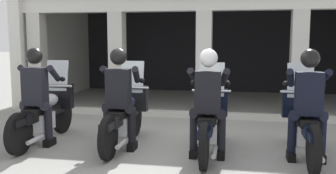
% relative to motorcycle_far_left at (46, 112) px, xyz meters
% --- Properties ---
extents(ground_plane, '(80.00, 80.00, 0.00)m').
position_rel_motorcycle_far_left_xyz_m(ground_plane, '(2.07, 3.11, -0.50)').
color(ground_plane, gray).
extents(station_building, '(9.44, 4.55, 2.96)m').
position_rel_motorcycle_far_left_xyz_m(station_building, '(2.40, 5.14, 1.38)').
color(station_building, black).
rests_on(station_building, ground).
extents(kerb_strip, '(8.94, 0.24, 0.12)m').
position_rel_motorcycle_far_left_xyz_m(kerb_strip, '(2.40, 2.41, -0.44)').
color(kerb_strip, '#B7B5AD').
rests_on(kerb_strip, ground).
extents(motorcycle_far_left, '(0.62, 2.04, 1.35)m').
position_rel_motorcycle_far_left_xyz_m(motorcycle_far_left, '(0.00, 0.00, 0.00)').
color(motorcycle_far_left, black).
rests_on(motorcycle_far_left, ground).
extents(police_officer_far_left, '(0.63, 0.61, 1.58)m').
position_rel_motorcycle_far_left_xyz_m(police_officer_far_left, '(-0.00, -0.28, 0.44)').
color(police_officer_far_left, black).
rests_on(police_officer_far_left, ground).
extents(motorcycle_center_left, '(0.62, 2.04, 1.35)m').
position_rel_motorcycle_far_left_xyz_m(motorcycle_center_left, '(1.38, 0.02, 0.00)').
color(motorcycle_center_left, black).
rests_on(motorcycle_center_left, ground).
extents(police_officer_center_left, '(0.63, 0.61, 1.58)m').
position_rel_motorcycle_far_left_xyz_m(police_officer_center_left, '(1.38, -0.26, 0.44)').
color(police_officer_center_left, black).
rests_on(police_officer_center_left, ground).
extents(motorcycle_center_right, '(0.62, 2.04, 1.35)m').
position_rel_motorcycle_far_left_xyz_m(motorcycle_center_right, '(2.77, -0.15, 0.00)').
color(motorcycle_center_right, black).
rests_on(motorcycle_center_right, ground).
extents(police_officer_center_right, '(0.63, 0.61, 1.58)m').
position_rel_motorcycle_far_left_xyz_m(police_officer_center_right, '(2.76, -0.43, 0.44)').
color(police_officer_center_right, black).
rests_on(police_officer_center_right, ground).
extents(motorcycle_far_right, '(0.62, 2.04, 1.35)m').
position_rel_motorcycle_far_left_xyz_m(motorcycle_far_right, '(4.15, -0.04, 0.00)').
color(motorcycle_far_right, black).
rests_on(motorcycle_far_right, ground).
extents(police_officer_far_right, '(0.63, 0.61, 1.58)m').
position_rel_motorcycle_far_left_xyz_m(police_officer_far_right, '(4.15, -0.33, 0.44)').
color(police_officer_far_right, black).
rests_on(police_officer_far_right, ground).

